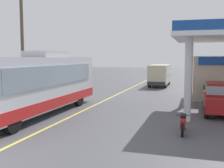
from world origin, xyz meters
TOP-DOWN VIEW (x-y plane):
  - ground at (0.00, 20.00)m, footprint 120.00×120.00m
  - lane_divider_stripe at (0.00, 15.00)m, footprint 0.16×50.00m
  - coach_bus_main at (-2.07, 6.98)m, footprint 2.60×11.04m
  - car_at_pump at (8.02, 10.32)m, footprint 1.70×4.20m
  - minibus_opposing_lane at (2.71, 25.21)m, footprint 2.04×6.13m
  - motorcycle_parked_forecourt at (6.18, 5.38)m, footprint 0.55×1.80m
  - pedestrian_near_pump at (7.48, 13.90)m, footprint 0.55×0.22m
  - utility_pole_roadside at (-6.06, 11.35)m, footprint 1.80×0.24m

SIDE VIEW (x-z plane):
  - ground at x=0.00m, z-range 0.00..0.00m
  - lane_divider_stripe at x=0.00m, z-range 0.00..0.01m
  - motorcycle_parked_forecourt at x=6.18m, z-range -0.02..0.90m
  - pedestrian_near_pump at x=7.48m, z-range 0.10..1.76m
  - car_at_pump at x=8.02m, z-range 0.10..1.92m
  - minibus_opposing_lane at x=2.71m, z-range 0.25..2.69m
  - coach_bus_main at x=-2.07m, z-range -0.12..3.56m
  - utility_pole_roadside at x=-6.06m, z-range 0.18..8.70m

